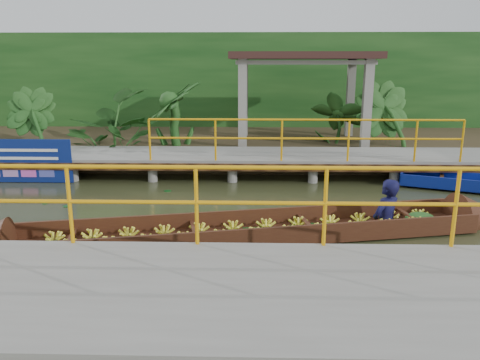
{
  "coord_description": "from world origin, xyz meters",
  "views": [
    {
      "loc": [
        1.49,
        -8.61,
        2.89
      ],
      "look_at": [
        1.25,
        0.5,
        0.6
      ],
      "focal_mm": 35.0,
      "sensor_mm": 36.0,
      "label": 1
    }
  ],
  "objects": [
    {
      "name": "ground",
      "position": [
        0.0,
        0.0,
        0.0
      ],
      "size": [
        80.0,
        80.0,
        0.0
      ],
      "primitive_type": "plane",
      "color": "#2D3219",
      "rests_on": "ground"
    },
    {
      "name": "land_strip",
      "position": [
        0.0,
        7.5,
        0.23
      ],
      "size": [
        30.0,
        8.0,
        0.45
      ],
      "primitive_type": "cube",
      "color": "#362B1B",
      "rests_on": "ground"
    },
    {
      "name": "far_dock",
      "position": [
        0.02,
        3.43,
        0.48
      ],
      "size": [
        16.0,
        2.06,
        1.66
      ],
      "color": "gray",
      "rests_on": "ground"
    },
    {
      "name": "near_dock",
      "position": [
        1.0,
        -4.2,
        0.3
      ],
      "size": [
        18.0,
        2.4,
        1.73
      ],
      "color": "gray",
      "rests_on": "ground"
    },
    {
      "name": "pavilion",
      "position": [
        3.0,
        6.3,
        2.82
      ],
      "size": [
        4.4,
        3.0,
        3.0
      ],
      "color": "gray",
      "rests_on": "ground"
    },
    {
      "name": "foliage_backdrop",
      "position": [
        0.0,
        10.0,
        2.0
      ],
      "size": [
        30.0,
        0.8,
        4.0
      ],
      "primitive_type": "cube",
      "color": "#144114",
      "rests_on": "ground"
    },
    {
      "name": "vendor_boat",
      "position": [
        1.83,
        -1.11,
        0.23
      ],
      "size": [
        9.58,
        2.9,
        2.1
      ],
      "rotation": [
        0.0,
        0.0,
        0.21
      ],
      "color": "#3A1A0F",
      "rests_on": "ground"
    },
    {
      "name": "blue_banner",
      "position": [
        -4.65,
        2.48,
        0.56
      ],
      "size": [
        3.45,
        0.04,
        1.08
      ],
      "color": "navy",
      "rests_on": "ground"
    },
    {
      "name": "tropical_plants",
      "position": [
        -1.12,
        5.3,
        1.36
      ],
      "size": [
        14.46,
        1.46,
        1.82
      ],
      "color": "#144114",
      "rests_on": "ground"
    }
  ]
}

